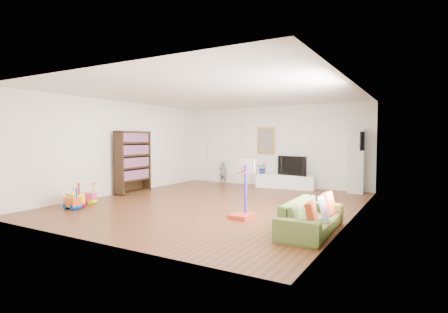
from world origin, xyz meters
The scene contains 25 objects.
floor centered at (0.00, 0.00, 0.00)m, with size 6.50×7.50×0.00m, color brown.
ceiling centered at (0.00, 0.00, 2.70)m, with size 6.50×7.50×0.00m, color white.
wall_back centered at (0.00, 3.75, 1.35)m, with size 6.50×0.00×2.70m, color white.
wall_front centered at (0.00, -3.75, 1.35)m, with size 6.50×0.00×2.70m, color white.
wall_left centered at (-3.25, 0.00, 1.35)m, with size 0.00×7.50×2.70m, color silver.
wall_right centered at (3.25, 0.00, 1.35)m, with size 0.00×7.50×2.70m, color silver.
navy_accent centered at (3.23, 1.40, 1.85)m, with size 0.01×3.20×1.70m, color black.
olive_wainscot centered at (3.23, 1.40, 0.50)m, with size 0.01×3.20×1.00m, color brown.
doorway centered at (-1.90, 3.71, 1.05)m, with size 1.45×0.06×2.10m, color white.
painting_back centered at (-0.25, 3.71, 1.55)m, with size 0.62×0.06×0.92m, color gold.
artwork_right centered at (3.17, 1.60, 1.55)m, with size 0.04×0.56×0.46m, color #7F3F8C.
media_console centered at (0.59, 3.36, 0.22)m, with size 1.89×0.47×0.44m, color white.
tall_cabinet centered at (2.74, 3.48, 0.95)m, with size 0.44×0.44×1.90m, color silver.
bookshelf centered at (-3.00, 0.20, 0.92)m, with size 0.33×1.25×1.83m, color #322010.
sofa centered at (2.83, -1.48, 0.27)m, with size 1.85×0.72×0.54m, color #566D31.
basketball_hoop centered at (1.32, -1.15, 0.60)m, with size 0.41×0.50×1.19m, color red.
ride_on_yellow centered at (-2.63, -2.06, 0.30)m, with size 0.45×0.28×0.60m, color yellow.
ride_on_orange centered at (-2.46, -2.27, 0.25)m, with size 0.38×0.23×0.51m, color #EC5B16.
ride_on_pink centered at (-2.74, -1.63, 0.25)m, with size 0.38×0.24×0.51m, color #E73B85.
child centered at (-1.83, 3.50, 0.39)m, with size 0.29×0.19×0.78m, color slate.
tv centered at (0.86, 3.38, 0.75)m, with size 1.07×0.14×0.62m, color black.
vase_plant centered at (-0.19, 3.33, 0.64)m, with size 0.36×0.31×0.40m, color navy.
pillow_left centered at (2.98, -2.01, 0.43)m, with size 0.10×0.39×0.39m, color #A83217.
pillow_center centered at (3.04, -1.50, 0.43)m, with size 0.10×0.39×0.39m, color white.
pillow_right centered at (2.98, -0.91, 0.43)m, with size 0.10×0.40×0.40m, color #D24727.
Camera 1 is at (4.50, -7.37, 1.61)m, focal length 28.00 mm.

